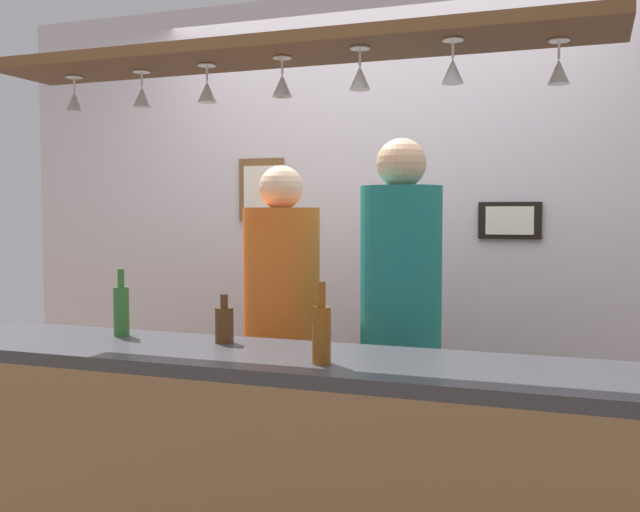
% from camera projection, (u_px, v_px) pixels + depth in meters
% --- Properties ---
extents(back_wall, '(4.40, 0.06, 2.60)m').
position_uv_depth(back_wall, '(387.00, 243.00, 3.82)').
color(back_wall, silver).
rests_on(back_wall, ground_plane).
extents(bar_counter, '(2.70, 0.55, 0.98)m').
position_uv_depth(bar_counter, '(255.00, 458.00, 2.36)').
color(bar_counter, '#38383D').
rests_on(bar_counter, ground_plane).
extents(overhead_glass_rack, '(2.20, 0.36, 0.04)m').
position_uv_depth(overhead_glass_rack, '(279.00, 51.00, 2.47)').
color(overhead_glass_rack, brown).
extents(hanging_wineglass_far_left, '(0.07, 0.07, 0.13)m').
position_uv_depth(hanging_wineglass_far_left, '(74.00, 100.00, 2.82)').
color(hanging_wineglass_far_left, silver).
rests_on(hanging_wineglass_far_left, overhead_glass_rack).
extents(hanging_wineglass_left, '(0.07, 0.07, 0.13)m').
position_uv_depth(hanging_wineglass_left, '(142.00, 96.00, 2.72)').
color(hanging_wineglass_left, silver).
rests_on(hanging_wineglass_left, overhead_glass_rack).
extents(hanging_wineglass_center_left, '(0.07, 0.07, 0.13)m').
position_uv_depth(hanging_wineglass_center_left, '(207.00, 91.00, 2.60)').
color(hanging_wineglass_center_left, silver).
rests_on(hanging_wineglass_center_left, overhead_glass_rack).
extents(hanging_wineglass_center, '(0.07, 0.07, 0.13)m').
position_uv_depth(hanging_wineglass_center, '(282.00, 84.00, 2.47)').
color(hanging_wineglass_center, silver).
rests_on(hanging_wineglass_center, overhead_glass_rack).
extents(hanging_wineglass_center_right, '(0.07, 0.07, 0.13)m').
position_uv_depth(hanging_wineglass_center_right, '(360.00, 76.00, 2.33)').
color(hanging_wineglass_center_right, silver).
rests_on(hanging_wineglass_center_right, overhead_glass_rack).
extents(hanging_wineglass_right, '(0.07, 0.07, 0.13)m').
position_uv_depth(hanging_wineglass_right, '(453.00, 70.00, 2.22)').
color(hanging_wineglass_right, silver).
rests_on(hanging_wineglass_right, overhead_glass_rack).
extents(hanging_wineglass_far_right, '(0.07, 0.07, 0.13)m').
position_uv_depth(hanging_wineglass_far_right, '(559.00, 70.00, 2.23)').
color(hanging_wineglass_far_right, silver).
rests_on(hanging_wineglass_far_right, overhead_glass_rack).
extents(person_left_orange_shirt, '(0.34, 0.34, 1.66)m').
position_uv_depth(person_left_orange_shirt, '(282.00, 315.00, 3.26)').
color(person_left_orange_shirt, '#2D334C').
rests_on(person_left_orange_shirt, ground_plane).
extents(person_right_teal_shirt, '(0.34, 0.34, 1.76)m').
position_uv_depth(person_right_teal_shirt, '(401.00, 306.00, 3.06)').
color(person_right_teal_shirt, '#2D334C').
rests_on(person_right_teal_shirt, ground_plane).
extents(bottle_beer_brown_stubby, '(0.07, 0.07, 0.18)m').
position_uv_depth(bottle_beer_brown_stubby, '(224.00, 324.00, 2.68)').
color(bottle_beer_brown_stubby, '#512D14').
rests_on(bottle_beer_brown_stubby, bar_counter).
extents(bottle_beer_amber_tall, '(0.06, 0.06, 0.26)m').
position_uv_depth(bottle_beer_amber_tall, '(321.00, 332.00, 2.31)').
color(bottle_beer_amber_tall, brown).
rests_on(bottle_beer_amber_tall, bar_counter).
extents(bottle_beer_green_import, '(0.06, 0.06, 0.26)m').
position_uv_depth(bottle_beer_green_import, '(121.00, 309.00, 2.84)').
color(bottle_beer_green_import, '#336B2D').
rests_on(bottle_beer_green_import, bar_counter).
extents(picture_frame_caricature, '(0.26, 0.02, 0.34)m').
position_uv_depth(picture_frame_caricature, '(261.00, 190.00, 4.01)').
color(picture_frame_caricature, brown).
rests_on(picture_frame_caricature, back_wall).
extents(picture_frame_lower_pair, '(0.30, 0.02, 0.18)m').
position_uv_depth(picture_frame_lower_pair, '(510.00, 220.00, 3.56)').
color(picture_frame_lower_pair, black).
rests_on(picture_frame_lower_pair, back_wall).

